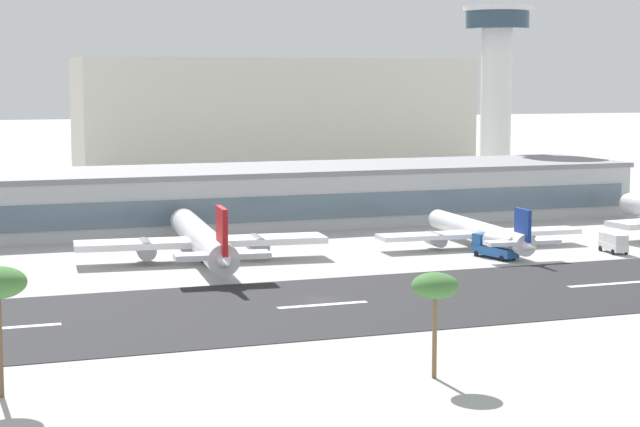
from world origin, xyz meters
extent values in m
plane|color=#A8A8A3|center=(0.00, 0.00, 0.00)|extent=(1400.00, 1400.00, 0.00)
cube|color=#262628|center=(0.00, -3.09, 0.04)|extent=(800.00, 35.59, 0.08)
cube|color=white|center=(-39.50, -3.09, 0.09)|extent=(12.00, 1.20, 0.01)
cube|color=white|center=(-0.89, -3.09, 0.09)|extent=(12.00, 1.20, 0.01)
cube|color=white|center=(41.27, -3.09, 0.09)|extent=(12.00, 1.20, 0.01)
cube|color=#B7BABC|center=(17.07, 77.83, 5.13)|extent=(150.23, 29.12, 10.25)
cube|color=slate|center=(17.07, 63.12, 4.61)|extent=(145.72, 0.30, 4.61)
cube|color=gray|center=(17.07, 77.83, 10.75)|extent=(151.73, 29.41, 1.00)
cylinder|color=silver|center=(85.02, 108.86, 20.46)|extent=(7.51, 7.51, 40.91)
cylinder|color=#2D4251|center=(85.02, 108.86, 43.03)|extent=(15.36, 15.36, 4.23)
cylinder|color=silver|center=(85.02, 108.86, 45.74)|extent=(16.59, 16.59, 1.20)
cube|color=beige|center=(48.72, 171.46, 17.34)|extent=(113.82, 27.43, 34.68)
cylinder|color=white|center=(-6.90, 36.92, 3.53)|extent=(9.02, 45.76, 4.55)
sphere|color=white|center=(-4.66, 59.58, 3.53)|extent=(4.33, 4.33, 4.33)
cone|color=white|center=(-9.15, 14.26, 3.53)|extent=(4.89, 8.56, 4.10)
cube|color=white|center=(-6.99, 36.01, 3.07)|extent=(40.00, 10.69, 1.00)
cylinder|color=gray|center=(1.86, 35.14, 2.28)|extent=(3.57, 6.64, 2.96)
cylinder|color=gray|center=(-15.84, 36.89, 2.28)|extent=(3.57, 6.64, 2.96)
cube|color=white|center=(-8.97, 16.07, 3.98)|extent=(13.74, 5.06, 0.80)
cube|color=red|center=(-8.97, 16.07, 7.17)|extent=(1.33, 6.19, 7.29)
cylinder|color=black|center=(-7.13, 34.65, 0.63)|extent=(0.82, 0.82, 1.25)
cylinder|color=white|center=(41.19, 34.66, 2.74)|extent=(5.28, 35.48, 3.54)
sphere|color=white|center=(42.07, 52.31, 2.74)|extent=(3.36, 3.36, 3.36)
cone|color=white|center=(40.32, 17.01, 2.74)|extent=(3.49, 6.51, 3.18)
cube|color=white|center=(41.16, 33.95, 2.39)|extent=(36.48, 7.09, 0.78)
cylinder|color=gray|center=(49.31, 33.55, 1.77)|extent=(2.54, 5.06, 2.30)
cylinder|color=gray|center=(33.01, 34.36, 1.77)|extent=(2.54, 5.06, 2.30)
cube|color=white|center=(40.39, 18.42, 3.09)|extent=(12.46, 3.52, 0.62)
cube|color=navy|center=(40.39, 18.42, 5.57)|extent=(0.80, 4.79, 5.66)
cylinder|color=black|center=(41.11, 32.89, 0.49)|extent=(0.64, 0.64, 0.97)
sphere|color=silver|center=(87.16, 56.20, 3.48)|extent=(4.26, 4.26, 4.26)
cube|color=#23569E|center=(38.05, 22.93, 1.15)|extent=(4.56, 8.88, 1.40)
cylinder|color=silver|center=(38.29, 21.94, 2.90)|extent=(3.43, 6.12, 2.10)
cube|color=#23569E|center=(37.27, 26.06, 2.75)|extent=(2.81, 2.55, 1.80)
cylinder|color=black|center=(38.60, 26.13, 0.45)|extent=(0.49, 0.94, 0.90)
cylinder|color=black|center=(36.07, 25.50, 0.45)|extent=(0.49, 0.94, 0.90)
cylinder|color=black|center=(40.02, 20.35, 0.45)|extent=(0.49, 0.94, 0.90)
cylinder|color=black|center=(37.50, 19.73, 0.45)|extent=(0.49, 0.94, 0.90)
cube|color=white|center=(59.26, 21.24, 1.05)|extent=(2.97, 6.20, 1.20)
cube|color=silver|center=(59.19, 20.52, 2.45)|extent=(2.71, 4.52, 1.60)
cube|color=white|center=(59.47, 23.39, 2.40)|extent=(2.36, 1.89, 1.50)
cylinder|color=black|center=(60.66, 23.22, 0.45)|extent=(0.37, 0.92, 0.90)
cylinder|color=black|center=(58.27, 23.45, 0.45)|extent=(0.37, 0.92, 0.90)
cylinder|color=black|center=(60.26, 19.04, 0.45)|extent=(0.37, 0.92, 0.90)
cylinder|color=black|center=(57.87, 19.27, 0.45)|extent=(0.37, 0.92, 0.90)
cylinder|color=brown|center=(-2.61, -39.16, 4.51)|extent=(0.45, 0.45, 9.01)
ellipsoid|color=#427538|center=(-2.61, -39.16, 9.01)|extent=(4.52, 4.52, 2.49)
camera|label=1|loc=(-48.08, -132.86, 28.38)|focal=62.14mm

